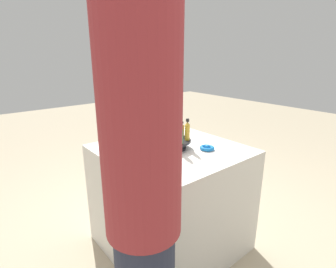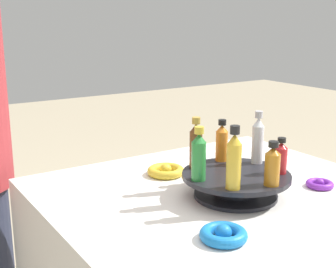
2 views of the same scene
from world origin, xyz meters
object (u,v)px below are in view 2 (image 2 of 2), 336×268
at_px(bottle_green, 199,156).
at_px(bottle_red, 281,157).
at_px(ribbon_bow_gold, 166,171).
at_px(bottle_clear, 258,139).
at_px(bottle_amber, 272,165).
at_px(bottle_orange, 222,142).
at_px(ribbon_bow_blue, 223,234).
at_px(bottle_gold, 234,160).
at_px(display_stand, 236,183).
at_px(ribbon_bow_purple, 320,184).
at_px(bottle_brown, 196,145).

height_order(bottle_green, bottle_red, bottle_green).
bearing_deg(ribbon_bow_gold, bottle_red, 26.72).
height_order(bottle_clear, bottle_amber, bottle_clear).
xyz_separation_m(bottle_clear, bottle_orange, (-0.07, -0.07, -0.01)).
height_order(bottle_green, bottle_amber, bottle_green).
height_order(bottle_amber, bottle_red, bottle_amber).
xyz_separation_m(bottle_amber, ribbon_bow_blue, (0.06, -0.19, -0.10)).
bearing_deg(bottle_gold, bottle_amber, 70.72).
height_order(display_stand, bottle_amber, bottle_amber).
bearing_deg(bottle_clear, bottle_amber, -32.14).
relative_size(bottle_gold, bottle_red, 1.61).
distance_m(bottle_clear, bottle_red, 0.10).
height_order(display_stand, bottle_red, bottle_red).
relative_size(bottle_amber, bottle_red, 1.15).
height_order(bottle_amber, ribbon_bow_purple, bottle_amber).
xyz_separation_m(bottle_clear, bottle_amber, (0.15, -0.09, -0.02)).
xyz_separation_m(bottle_clear, bottle_green, (0.02, -0.21, -0.00)).
relative_size(bottle_orange, bottle_green, 0.87).
distance_m(ribbon_bow_gold, ribbon_bow_purple, 0.43).
bearing_deg(bottle_brown, bottle_green, -32.14).
relative_size(bottle_gold, ribbon_bow_purple, 2.01).
relative_size(display_stand, bottle_red, 2.98).
distance_m(display_stand, bottle_orange, 0.14).
bearing_deg(bottle_brown, display_stand, 32.15).
bearing_deg(bottle_clear, ribbon_bow_blue, -54.03).
bearing_deg(ribbon_bow_gold, bottle_green, -13.03).
distance_m(bottle_orange, bottle_brown, 0.10).
distance_m(bottle_clear, bottle_green, 0.22).
xyz_separation_m(bottle_clear, ribbon_bow_blue, (0.21, -0.28, -0.12)).
bearing_deg(ribbon_bow_blue, bottle_brown, 155.33).
xyz_separation_m(bottle_gold, bottle_amber, (0.03, 0.09, -0.02)).
distance_m(bottle_clear, bottle_gold, 0.22).
bearing_deg(bottle_orange, ribbon_bow_blue, -38.28).
distance_m(display_stand, ribbon_bow_blue, 0.25).
relative_size(ribbon_bow_gold, ribbon_bow_blue, 1.08).
bearing_deg(display_stand, bottle_clear, 109.29).
relative_size(display_stand, bottle_amber, 2.58).
xyz_separation_m(bottle_clear, ribbon_bow_purple, (0.11, 0.13, -0.12)).
xyz_separation_m(bottle_brown, ribbon_bow_blue, (0.26, -0.12, -0.11)).
height_order(bottle_brown, bottle_amber, bottle_brown).
relative_size(bottle_red, ribbon_bow_gold, 0.85).
relative_size(bottle_orange, bottle_red, 1.25).
xyz_separation_m(bottle_gold, ribbon_bow_blue, (0.09, -0.10, -0.12)).
bearing_deg(bottle_brown, ribbon_bow_purple, 60.92).
distance_m(bottle_green, bottle_amber, 0.17).
bearing_deg(bottle_red, ribbon_bow_purple, 85.21).
bearing_deg(bottle_gold, bottle_orange, 147.86).
height_order(bottle_red, ribbon_bow_blue, bottle_red).
distance_m(bottle_green, bottle_gold, 0.10).
bearing_deg(bottle_orange, bottle_red, 19.29).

